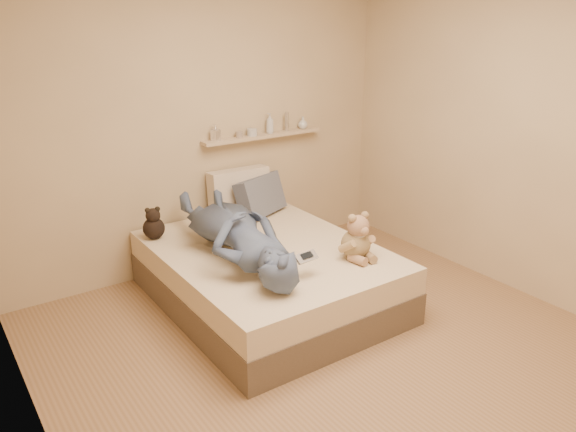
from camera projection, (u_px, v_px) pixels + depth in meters
room at (351, 167)px, 3.28m from camera, size 3.80×3.80×3.80m
bed at (268, 275)px, 4.37m from camera, size 1.50×1.90×0.45m
game_console at (306, 257)px, 3.78m from camera, size 0.17×0.08×0.06m
teddy_bear at (357, 240)px, 4.07m from camera, size 0.30×0.29×0.36m
dark_plush at (154, 225)px, 4.44m from camera, size 0.17×0.17×0.27m
pillow_cream at (239, 191)px, 4.99m from camera, size 0.56×0.21×0.41m
pillow_grey at (260, 196)px, 4.97m from camera, size 0.55×0.41×0.37m
person at (236, 232)px, 4.10m from camera, size 0.76×1.63×0.38m
wall_shelf at (263, 136)px, 5.06m from camera, size 1.20×0.12×0.03m
shelf_bottles at (266, 127)px, 5.06m from camera, size 1.01×0.09×0.18m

